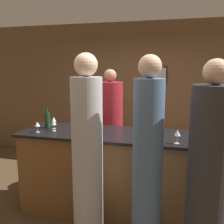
{
  "coord_description": "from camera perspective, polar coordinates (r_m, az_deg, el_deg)",
  "views": [
    {
      "loc": [
        0.66,
        -2.96,
        1.9
      ],
      "look_at": [
        -0.14,
        0.1,
        1.33
      ],
      "focal_mm": 40.0,
      "sensor_mm": 36.0,
      "label": 1
    }
  ],
  "objects": [
    {
      "name": "wine_glass_2",
      "position": [
        3.43,
        -13.19,
        -1.75
      ],
      "size": [
        0.07,
        0.07,
        0.16
      ],
      "color": "silver",
      "rests_on": "bar_counter"
    },
    {
      "name": "guest_2",
      "position": [
        2.43,
        21.16,
        -14.4
      ],
      "size": [
        0.37,
        0.37,
        1.97
      ],
      "color": "#2D2D33",
      "rests_on": "ground_plane"
    },
    {
      "name": "wine_bottle_0",
      "position": [
        3.53,
        -14.57,
        -1.72
      ],
      "size": [
        0.08,
        0.08,
        0.28
      ],
      "color": "#19381E",
      "rests_on": "bar_counter"
    },
    {
      "name": "wine_glass_1",
      "position": [
        3.05,
        21.93,
        -3.44
      ],
      "size": [
        0.08,
        0.08,
        0.18
      ],
      "color": "silver",
      "rests_on": "bar_counter"
    },
    {
      "name": "ground_plane",
      "position": [
        3.58,
        1.96,
        -21.9
      ],
      "size": [
        14.0,
        14.0,
        0.0
      ],
      "primitive_type": "plane",
      "color": "#4C3823"
    },
    {
      "name": "wine_glass_4",
      "position": [
        3.31,
        -13.2,
        -2.39
      ],
      "size": [
        0.07,
        0.07,
        0.15
      ],
      "color": "silver",
      "rests_on": "bar_counter"
    },
    {
      "name": "bartender",
      "position": [
        4.04,
        -0.42,
        -4.68
      ],
      "size": [
        0.4,
        0.4,
        1.88
      ],
      "rotation": [
        0.0,
        0.0,
        3.14
      ],
      "color": "maroon",
      "rests_on": "ground_plane"
    },
    {
      "name": "bar_counter",
      "position": [
        3.32,
        2.02,
        -13.94
      ],
      "size": [
        2.59,
        0.79,
        1.08
      ],
      "color": "brown",
      "rests_on": "ground_plane"
    },
    {
      "name": "back_wall",
      "position": [
        5.18,
        7.31,
        4.54
      ],
      "size": [
        8.0,
        0.08,
        2.8
      ],
      "color": "brown",
      "rests_on": "ground_plane"
    },
    {
      "name": "guest_1",
      "position": [
        2.57,
        -5.61,
        -11.1
      ],
      "size": [
        0.31,
        0.31,
        2.04
      ],
      "color": "#B2B2B7",
      "rests_on": "ground_plane"
    },
    {
      "name": "guest_0",
      "position": [
        2.45,
        8.07,
        -12.4
      ],
      "size": [
        0.28,
        0.28,
        2.01
      ],
      "color": "#4C6B93",
      "rests_on": "ground_plane"
    },
    {
      "name": "wine_glass_5",
      "position": [
        3.31,
        -16.72,
        -2.74
      ],
      "size": [
        0.07,
        0.07,
        0.14
      ],
      "color": "silver",
      "rests_on": "bar_counter"
    },
    {
      "name": "wine_glass_0",
      "position": [
        2.79,
        14.72,
        -4.7
      ],
      "size": [
        0.07,
        0.07,
        0.16
      ],
      "color": "silver",
      "rests_on": "bar_counter"
    },
    {
      "name": "wine_glass_3",
      "position": [
        2.94,
        -3.85,
        -3.16
      ],
      "size": [
        0.08,
        0.08,
        0.18
      ],
      "color": "silver",
      "rests_on": "bar_counter"
    }
  ]
}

